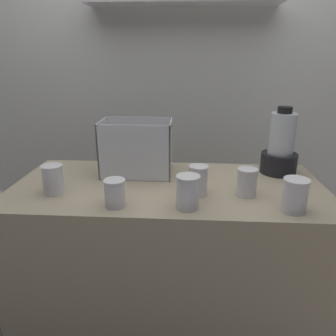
{
  "coord_description": "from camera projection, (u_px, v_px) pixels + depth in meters",
  "views": [
    {
      "loc": [
        0.09,
        -1.32,
        1.45
      ],
      "look_at": [
        0.0,
        0.0,
        0.98
      ],
      "focal_mm": 33.67,
      "sensor_mm": 36.0,
      "label": 1
    }
  ],
  "objects": [
    {
      "name": "ground_plane",
      "position": [
        168.0,
        336.0,
        1.72
      ],
      "size": [
        8.0,
        8.0,
        0.0
      ],
      "primitive_type": "plane",
      "color": "slate"
    },
    {
      "name": "counter",
      "position": [
        168.0,
        268.0,
        1.57
      ],
      "size": [
        1.4,
        0.64,
        0.9
      ],
      "primitive_type": "cube",
      "color": "tan",
      "rests_on": "ground_plane"
    },
    {
      "name": "back_wall_unit",
      "position": [
        176.0,
        87.0,
        2.02
      ],
      "size": [
        2.6,
        0.24,
        2.5
      ],
      "color": "silver",
      "rests_on": "ground_plane"
    },
    {
      "name": "carrot_display_bin",
      "position": [
        136.0,
        157.0,
        1.53
      ],
      "size": [
        0.33,
        0.2,
        0.26
      ],
      "color": "white",
      "rests_on": "counter"
    },
    {
      "name": "blender_pitcher",
      "position": [
        280.0,
        148.0,
        1.53
      ],
      "size": [
        0.17,
        0.17,
        0.33
      ],
      "color": "black",
      "rests_on": "counter"
    },
    {
      "name": "juice_cup_orange_far_left",
      "position": [
        53.0,
        181.0,
        1.32
      ],
      "size": [
        0.09,
        0.09,
        0.12
      ],
      "color": "white",
      "rests_on": "counter"
    },
    {
      "name": "juice_cup_beet_left",
      "position": [
        115.0,
        195.0,
        1.21
      ],
      "size": [
        0.08,
        0.08,
        0.11
      ],
      "color": "white",
      "rests_on": "counter"
    },
    {
      "name": "juice_cup_carrot_middle",
      "position": [
        188.0,
        194.0,
        1.19
      ],
      "size": [
        0.09,
        0.09,
        0.13
      ],
      "color": "white",
      "rests_on": "counter"
    },
    {
      "name": "juice_cup_mango_right",
      "position": [
        198.0,
        182.0,
        1.31
      ],
      "size": [
        0.08,
        0.08,
        0.13
      ],
      "color": "white",
      "rests_on": "counter"
    },
    {
      "name": "juice_cup_beet_far_right",
      "position": [
        247.0,
        184.0,
        1.3
      ],
      "size": [
        0.08,
        0.08,
        0.12
      ],
      "color": "white",
      "rests_on": "counter"
    },
    {
      "name": "juice_cup_mango_rightmost",
      "position": [
        295.0,
        196.0,
        1.16
      ],
      "size": [
        0.1,
        0.1,
        0.13
      ],
      "color": "white",
      "rests_on": "counter"
    }
  ]
}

